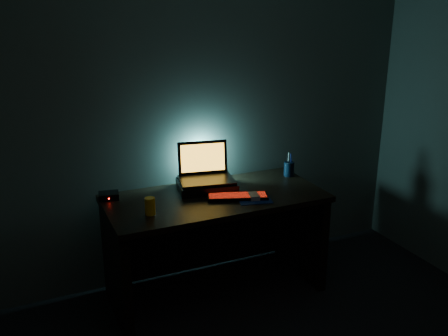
# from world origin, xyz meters

# --- Properties ---
(room) EXTENTS (3.50, 4.00, 2.50)m
(room) POSITION_xyz_m (0.00, 0.00, 1.25)
(room) COLOR black
(room) RESTS_ON ground
(desk) EXTENTS (1.50, 0.70, 0.75)m
(desk) POSITION_xyz_m (0.00, 1.67, 0.49)
(desk) COLOR black
(desk) RESTS_ON ground
(riser) EXTENTS (0.45, 0.37, 0.06)m
(riser) POSITION_xyz_m (-0.01, 1.76, 0.78)
(riser) COLOR black
(riser) RESTS_ON desk
(laptop) EXTENTS (0.42, 0.34, 0.26)m
(laptop) POSITION_xyz_m (0.00, 1.81, 0.87)
(laptop) COLOR black
(laptop) RESTS_ON riser
(keyboard) EXTENTS (0.43, 0.26, 0.03)m
(keyboard) POSITION_xyz_m (0.12, 1.52, 0.76)
(keyboard) COLOR black
(keyboard) RESTS_ON desk
(mousepad) EXTENTS (0.26, 0.24, 0.00)m
(mousepad) POSITION_xyz_m (0.22, 1.46, 0.75)
(mousepad) COLOR #0B1D52
(mousepad) RESTS_ON desk
(mouse) EXTENTS (0.08, 0.11, 0.03)m
(mouse) POSITION_xyz_m (0.22, 1.46, 0.77)
(mouse) COLOR #98989D
(mouse) RESTS_ON mousepad
(pen_cup) EXTENTS (0.09, 0.09, 0.11)m
(pen_cup) POSITION_xyz_m (0.68, 1.78, 0.81)
(pen_cup) COLOR black
(pen_cup) RESTS_ON desk
(juice_glass) EXTENTS (0.07, 0.07, 0.11)m
(juice_glass) POSITION_xyz_m (-0.50, 1.49, 0.81)
(juice_glass) COLOR #FEB10D
(juice_glass) RESTS_ON desk
(router) EXTENTS (0.15, 0.13, 0.04)m
(router) POSITION_xyz_m (-0.68, 1.86, 0.77)
(router) COLOR black
(router) RESTS_ON desk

